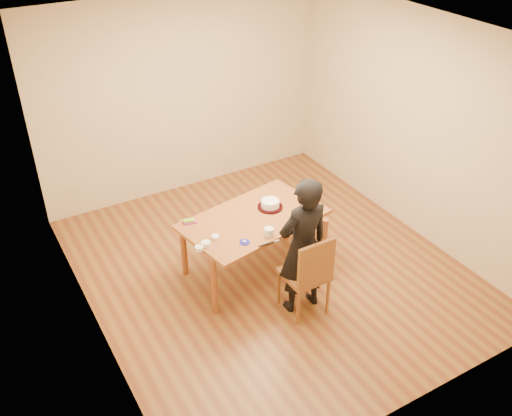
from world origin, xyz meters
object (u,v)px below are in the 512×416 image
dining_chair (304,274)px  person (303,246)px  cake_plate (270,207)px  cake (270,204)px  dining_table (254,219)px

dining_chair → person: 0.32m
cake_plate → cake: bearing=0.0°
cake_plate → cake: cake is taller
dining_chair → cake: size_ratio=2.09×
cake_plate → dining_table: bearing=-162.6°
cake → person: (-0.11, -0.81, -0.03)m
cake_plate → cake: (0.00, 0.00, 0.04)m
dining_table → dining_chair: 0.84m
dining_chair → cake: cake is taller
cake → dining_table: bearing=-162.6°
cake → person: person is taller
person → dining_table: bearing=-76.9°
cake_plate → person: 0.82m
cake → person: size_ratio=0.13×
dining_chair → person: (0.00, 0.04, 0.32)m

